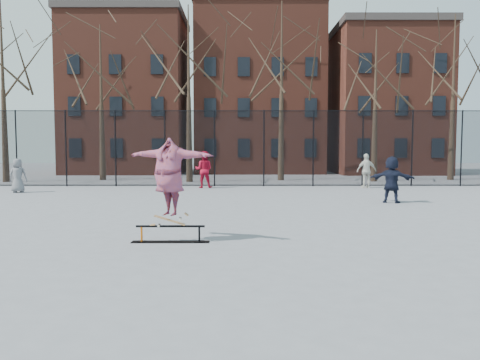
{
  "coord_description": "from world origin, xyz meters",
  "views": [
    {
      "loc": [
        -0.11,
        -11.59,
        2.05
      ],
      "look_at": [
        -0.08,
        1.5,
        1.13
      ],
      "focal_mm": 35.0,
      "sensor_mm": 36.0,
      "label": 1
    }
  ],
  "objects_px": {
    "bystander_red": "(204,170)",
    "bystander_white": "(366,171)",
    "bystander_grey": "(18,176)",
    "skate_rail": "(170,235)",
    "skater": "(169,183)",
    "bystander_navy": "(392,180)",
    "skateboard": "(170,223)"
  },
  "relations": [
    {
      "from": "bystander_white",
      "to": "bystander_navy",
      "type": "bearing_deg",
      "value": 73.98
    },
    {
      "from": "skater",
      "to": "bystander_red",
      "type": "relative_size",
      "value": 1.1
    },
    {
      "from": "bystander_red",
      "to": "bystander_navy",
      "type": "height_order",
      "value": "bystander_red"
    },
    {
      "from": "bystander_white",
      "to": "bystander_navy",
      "type": "xyz_separation_m",
      "value": [
        -0.81,
        -6.4,
        -0.01
      ]
    },
    {
      "from": "bystander_navy",
      "to": "skateboard",
      "type": "bearing_deg",
      "value": 69.57
    },
    {
      "from": "bystander_red",
      "to": "bystander_navy",
      "type": "distance_m",
      "value": 9.8
    },
    {
      "from": "skateboard",
      "to": "bystander_white",
      "type": "xyz_separation_m",
      "value": [
        7.95,
        13.59,
        0.45
      ]
    },
    {
      "from": "bystander_grey",
      "to": "skate_rail",
      "type": "bearing_deg",
      "value": 117.96
    },
    {
      "from": "bystander_red",
      "to": "bystander_white",
      "type": "height_order",
      "value": "bystander_red"
    },
    {
      "from": "skateboard",
      "to": "skater",
      "type": "distance_m",
      "value": 0.88
    },
    {
      "from": "bystander_grey",
      "to": "bystander_red",
      "type": "distance_m",
      "value": 8.6
    },
    {
      "from": "skate_rail",
      "to": "bystander_grey",
      "type": "distance_m",
      "value": 14.04
    },
    {
      "from": "skateboard",
      "to": "bystander_navy",
      "type": "relative_size",
      "value": 0.43
    },
    {
      "from": "skate_rail",
      "to": "bystander_navy",
      "type": "xyz_separation_m",
      "value": [
        7.13,
        7.19,
        0.72
      ]
    },
    {
      "from": "skater",
      "to": "skateboard",
      "type": "bearing_deg",
      "value": -156.84
    },
    {
      "from": "skater",
      "to": "bystander_white",
      "type": "bearing_deg",
      "value": 82.82
    },
    {
      "from": "bystander_grey",
      "to": "bystander_navy",
      "type": "relative_size",
      "value": 0.9
    },
    {
      "from": "bystander_white",
      "to": "skate_rail",
      "type": "bearing_deg",
      "value": 50.9
    },
    {
      "from": "bystander_red",
      "to": "bystander_white",
      "type": "xyz_separation_m",
      "value": [
        8.23,
        0.0,
        -0.06
      ]
    },
    {
      "from": "skateboard",
      "to": "bystander_white",
      "type": "relative_size",
      "value": 0.43
    },
    {
      "from": "skater",
      "to": "bystander_grey",
      "type": "relative_size",
      "value": 1.32
    },
    {
      "from": "skate_rail",
      "to": "bystander_red",
      "type": "distance_m",
      "value": 13.61
    },
    {
      "from": "bystander_red",
      "to": "bystander_navy",
      "type": "bearing_deg",
      "value": 144.23
    },
    {
      "from": "bystander_red",
      "to": "bystander_white",
      "type": "bearing_deg",
      "value": -175.02
    },
    {
      "from": "bystander_grey",
      "to": "bystander_navy",
      "type": "bearing_deg",
      "value": 156.36
    },
    {
      "from": "skateboard",
      "to": "bystander_navy",
      "type": "height_order",
      "value": "bystander_navy"
    },
    {
      "from": "skate_rail",
      "to": "bystander_white",
      "type": "bearing_deg",
      "value": 59.7
    },
    {
      "from": "skater",
      "to": "bystander_red",
      "type": "xyz_separation_m",
      "value": [
        -0.28,
        13.59,
        -0.36
      ]
    },
    {
      "from": "bystander_red",
      "to": "skater",
      "type": "bearing_deg",
      "value": 96.17
    },
    {
      "from": "bystander_red",
      "to": "bystander_grey",
      "type": "bearing_deg",
      "value": 21.62
    },
    {
      "from": "skate_rail",
      "to": "bystander_white",
      "type": "distance_m",
      "value": 15.76
    },
    {
      "from": "skateboard",
      "to": "bystander_red",
      "type": "xyz_separation_m",
      "value": [
        -0.28,
        13.59,
        0.51
      ]
    }
  ]
}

